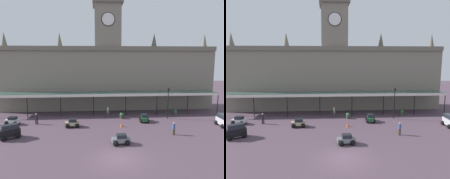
% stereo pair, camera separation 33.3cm
% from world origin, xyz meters
% --- Properties ---
extents(ground_plane, '(140.00, 140.00, 0.00)m').
position_xyz_m(ground_plane, '(0.00, 0.00, 0.00)').
color(ground_plane, '#513D4B').
extents(station_building, '(40.33, 5.59, 20.52)m').
position_xyz_m(station_building, '(-0.00, 21.88, 6.82)').
color(station_building, gray).
rests_on(station_building, ground).
extents(entrance_canopy, '(38.40, 3.26, 3.87)m').
position_xyz_m(entrance_canopy, '(0.00, 16.97, 3.72)').
color(entrance_canopy, '#38564C').
rests_on(entrance_canopy, ground).
extents(car_black_van, '(2.58, 2.36, 1.77)m').
position_xyz_m(car_black_van, '(-12.84, 6.21, 0.81)').
color(car_black_van, black).
rests_on(car_black_van, ground).
extents(car_white_sedan, '(2.18, 1.75, 1.19)m').
position_xyz_m(car_white_sedan, '(-14.70, 11.96, 0.50)').
color(car_white_sedan, silver).
rests_on(car_white_sedan, ground).
extents(car_grey_sedan, '(2.11, 1.62, 1.19)m').
position_xyz_m(car_grey_sedan, '(0.54, 3.49, 0.50)').
color(car_grey_sedan, slate).
rests_on(car_grey_sedan, ground).
extents(car_beige_sedan, '(2.07, 1.54, 1.19)m').
position_xyz_m(car_beige_sedan, '(-5.66, 10.10, 0.50)').
color(car_beige_sedan, tan).
rests_on(car_beige_sedan, ground).
extents(car_silver_van, '(1.64, 2.43, 1.77)m').
position_xyz_m(car_silver_van, '(15.96, 8.84, 0.81)').
color(car_silver_van, '#B2B5BA').
rests_on(car_silver_van, ground).
extents(car_green_sedan, '(1.67, 2.14, 1.19)m').
position_xyz_m(car_green_sedan, '(5.13, 11.92, 0.50)').
color(car_green_sedan, '#1E512D').
rests_on(car_green_sedan, ground).
extents(pedestrian_crossing_forecourt, '(0.39, 0.34, 1.67)m').
position_xyz_m(pedestrian_crossing_forecourt, '(7.64, 6.03, 0.91)').
color(pedestrian_crossing_forecourt, brown).
rests_on(pedestrian_crossing_forecourt, ground).
extents(pedestrian_beside_cars, '(0.34, 0.39, 1.67)m').
position_xyz_m(pedestrian_beside_cars, '(-0.36, 14.58, 0.91)').
color(pedestrian_beside_cars, '#3F384C').
rests_on(pedestrian_beside_cars, ground).
extents(pedestrian_near_entrance, '(0.39, 0.34, 1.67)m').
position_xyz_m(pedestrian_near_entrance, '(-11.16, 11.84, 0.91)').
color(pedestrian_near_entrance, black).
rests_on(pedestrian_near_entrance, ground).
extents(victorian_lamppost, '(0.30, 0.30, 5.09)m').
position_xyz_m(victorian_lamppost, '(9.31, 13.33, 3.15)').
color(victorian_lamppost, black).
rests_on(victorian_lamppost, ground).
extents(traffic_cone, '(0.40, 0.40, 0.70)m').
position_xyz_m(traffic_cone, '(1.36, 9.78, 0.35)').
color(traffic_cone, orange).
rests_on(traffic_cone, ground).
extents(planter_by_canopy, '(0.60, 0.60, 0.96)m').
position_xyz_m(planter_by_canopy, '(1.83, 13.92, 0.49)').
color(planter_by_canopy, '#47423D').
rests_on(planter_by_canopy, ground).
extents(planter_forecourt_centre, '(0.60, 0.60, 0.96)m').
position_xyz_m(planter_forecourt_centre, '(11.34, 15.20, 0.49)').
color(planter_forecourt_centre, '#47423D').
rests_on(planter_forecourt_centre, ground).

